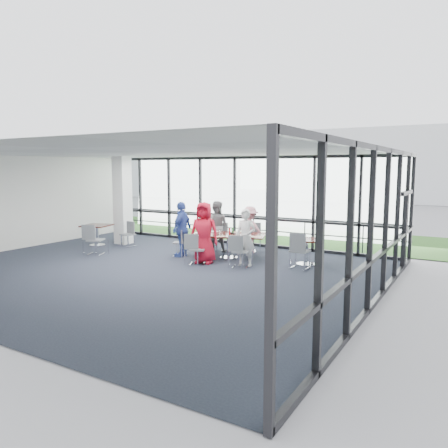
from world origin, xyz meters
The scene contains 43 objects.
floor centered at (0.00, 0.00, -0.01)m, with size 12.00×10.00×0.02m, color #202432.
ceiling centered at (0.00, 0.00, 3.20)m, with size 12.00×10.00×0.04m, color silver.
wall_left centered at (-6.00, 0.00, 1.60)m, with size 0.10×10.00×3.20m, color silver.
curtain_wall_back centered at (0.00, 5.00, 1.60)m, with size 12.00×0.10×3.20m, color white.
curtain_wall_right centered at (6.00, 0.00, 1.60)m, with size 0.10×10.00×3.20m, color white.
exit_door centered at (6.00, 3.75, 1.05)m, with size 0.12×1.60×2.10m, color black.
structural_column centered at (-3.60, 3.00, 1.60)m, with size 0.50×0.50×3.20m, color white.
apron centered at (0.00, 10.00, -0.02)m, with size 80.00×70.00×0.02m, color gray.
grass_strip centered at (0.00, 8.00, 0.01)m, with size 80.00×5.00×0.01m, color #2C6120.
hangar_main centered at (4.00, 32.00, 3.00)m, with size 24.00×10.00×6.00m, color silver.
hangar_aux centered at (-18.00, 28.00, 2.00)m, with size 10.00×6.00×4.00m, color silver.
guard_rail centered at (0.00, 5.60, 0.50)m, with size 0.06×0.06×12.00m, color #2D2D33.
main_table centered at (1.09, 2.69, 0.65)m, with size 2.51×1.88×0.75m.
side_table_left centered at (-4.12, 2.18, 0.64)m, with size 1.11×1.11×0.75m.
side_table_right centered at (3.49, 3.01, 0.63)m, with size 0.99×0.99×0.75m.
diner_near_left centered at (0.83, 1.69, 0.90)m, with size 0.88×0.57×1.80m, color red.
diner_near_right centered at (2.05, 1.97, 0.82)m, with size 0.60×0.44×1.64m, color silver.
diner_far_left centered at (0.19, 3.40, 0.85)m, with size 0.83×0.51×1.70m, color slate.
diner_far_right centered at (1.27, 3.76, 0.77)m, with size 0.99×0.51×1.54m, color #CB8491.
diner_end centered at (-0.31, 2.16, 0.87)m, with size 1.02×0.56×1.74m, color #314A9F.
chair_main_nl centered at (0.77, 1.41, 0.44)m, with size 0.43×0.43×0.88m, color slate, non-canonical shape.
chair_main_nr centered at (2.02, 1.74, 0.45)m, with size 0.44×0.44×0.90m, color slate, non-canonical shape.
chair_main_fl centered at (0.12, 3.52, 0.46)m, with size 0.45×0.45×0.92m, color slate, non-canonical shape.
chair_main_fr centered at (1.15, 3.94, 0.47)m, with size 0.46×0.46×0.94m, color slate, non-canonical shape.
chair_main_end centered at (-0.43, 2.19, 0.42)m, with size 0.41×0.41×0.85m, color slate, non-canonical shape.
chair_spare_la centered at (-2.87, 0.95, 0.48)m, with size 0.47×0.47×0.96m, color slate, non-canonical shape.
chair_spare_lb centered at (-3.03, 2.61, 0.43)m, with size 0.42×0.42×0.86m, color slate, non-canonical shape.
chair_spare_r centered at (3.52, 2.43, 0.50)m, with size 0.49×0.49×0.99m, color slate, non-canonical shape.
plate_nl centered at (0.71, 2.09, 0.76)m, with size 0.27×0.27×0.01m, color white.
plate_nr centered at (1.87, 2.59, 0.76)m, with size 0.25×0.25×0.01m, color white.
plate_fl centered at (0.42, 2.93, 0.76)m, with size 0.28×0.28×0.01m, color white.
plate_fr centered at (1.46, 3.19, 0.76)m, with size 0.26×0.26×0.01m, color white.
plate_end centered at (0.18, 2.37, 0.76)m, with size 0.25×0.25×0.01m, color white.
tumbler_a centered at (0.97, 2.37, 0.83)m, with size 0.08×0.08×0.15m, color white.
tumbler_b centered at (1.48, 2.60, 0.82)m, with size 0.07×0.07×0.14m, color white.
tumbler_c centered at (1.06, 2.94, 0.82)m, with size 0.07×0.07×0.14m, color white.
tumbler_d centered at (0.42, 2.34, 0.81)m, with size 0.06×0.06×0.13m, color white.
menu_a centered at (1.10, 2.15, 0.75)m, with size 0.30×0.21×0.00m, color silver.
menu_b centered at (2.06, 2.65, 0.75)m, with size 0.33×0.23×0.00m, color silver.
menu_c centered at (1.10, 3.22, 0.75)m, with size 0.32×0.22×0.00m, color silver.
condiment_caddy centered at (1.14, 2.79, 0.77)m, with size 0.10×0.07×0.04m, color black.
ketchup_bottle centered at (1.09, 2.72, 0.84)m, with size 0.06×0.06×0.18m, color red.
green_bottle centered at (1.16, 2.81, 0.85)m, with size 0.05×0.05×0.20m, color #257830.
Camera 1 is at (7.75, -8.89, 2.78)m, focal length 35.00 mm.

